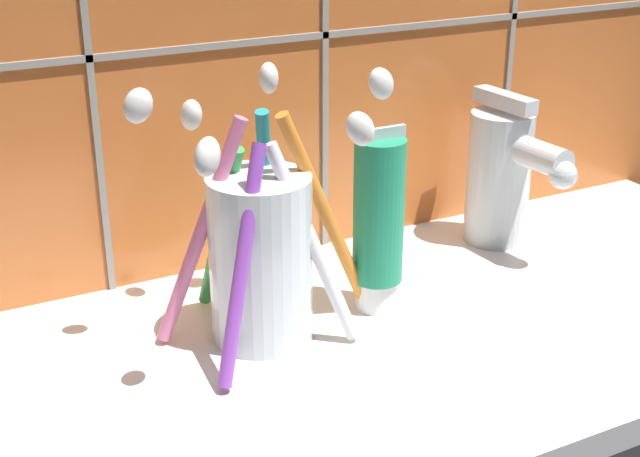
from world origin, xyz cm
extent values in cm
cube|color=white|center=(0.00, 0.00, 1.00)|extent=(71.03, 30.53, 2.00)
cube|color=gray|center=(0.00, 14.67, 19.21)|extent=(81.03, 0.24, 0.50)
cylinder|color=silver|center=(-8.81, 3.33, 7.65)|extent=(6.75, 6.75, 11.30)
cylinder|color=orange|center=(-4.02, 3.28, 9.78)|extent=(7.35, 1.31, 15.11)
ellipsoid|color=white|center=(-0.34, 3.48, 18.16)|extent=(2.50, 1.43, 2.69)
cylinder|color=teal|center=(-6.90, 6.35, 9.72)|extent=(3.27, 4.75, 14.89)
ellipsoid|color=white|center=(-5.72, 8.38, 18.11)|extent=(2.24, 2.57, 2.57)
cylinder|color=green|center=(-10.21, 6.84, 8.65)|extent=(2.11, 5.76, 12.83)
ellipsoid|color=white|center=(-10.82, 9.61, 15.93)|extent=(1.78, 2.60, 2.66)
cylinder|color=pink|center=(-12.38, 4.48, 9.76)|extent=(6.47, 2.84, 15.05)
ellipsoid|color=white|center=(-15.46, 5.46, 18.15)|extent=(2.65, 1.96, 2.66)
cylinder|color=purple|center=(-11.46, 0.25, 9.18)|extent=(5.58, 5.04, 13.91)
ellipsoid|color=white|center=(-13.97, -1.94, 16.96)|extent=(2.68, 2.57, 2.69)
cylinder|color=white|center=(-6.05, 1.30, 8.96)|extent=(5.62, 4.12, 13.46)
ellipsoid|color=white|center=(-3.49, -0.38, 16.55)|extent=(2.71, 2.40, 2.67)
cylinder|color=white|center=(0.31, 3.33, 3.12)|extent=(2.99, 2.99, 2.24)
cylinder|color=#1E8C60|center=(0.31, 3.33, 9.35)|extent=(3.52, 3.52, 10.21)
cube|color=silver|center=(0.31, 3.33, 14.85)|extent=(3.69, 0.36, 0.80)
cylinder|color=silver|center=(14.85, 9.18, 7.44)|extent=(5.14, 5.14, 10.87)
cylinder|color=silver|center=(15.14, 5.83, 10.48)|extent=(2.89, 6.92, 2.31)
sphere|color=silver|center=(15.43, 2.47, 9.71)|extent=(2.16, 2.16, 2.16)
cube|color=silver|center=(14.85, 9.18, 13.87)|extent=(1.92, 6.10, 1.20)
camera|label=1|loc=(-29.28, -44.78, 32.10)|focal=50.00mm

